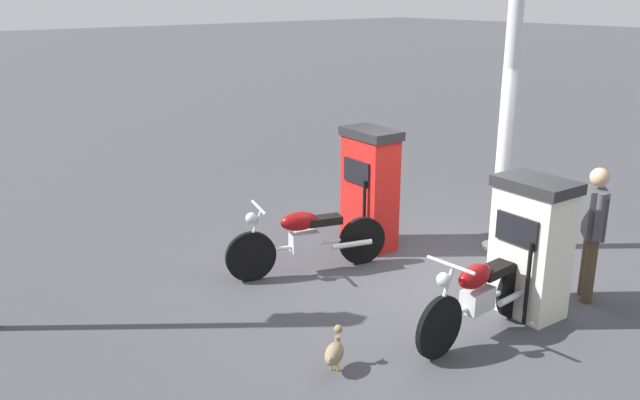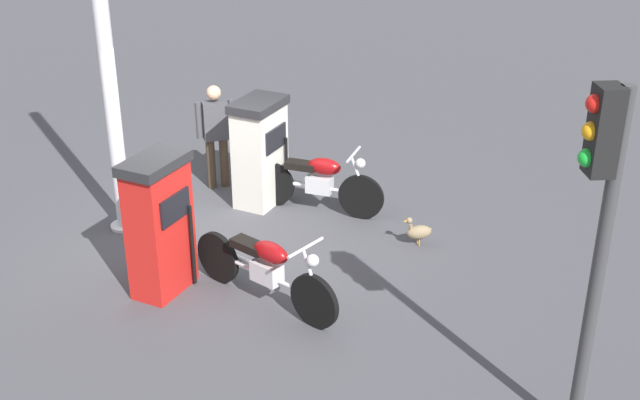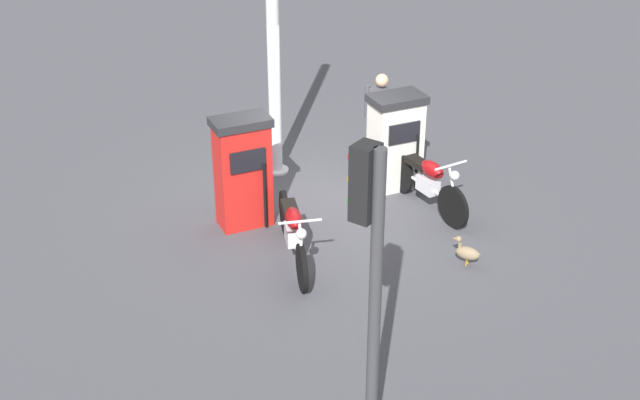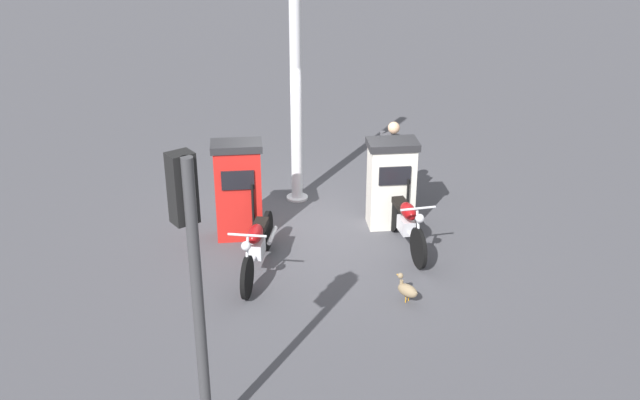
{
  "view_description": "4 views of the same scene",
  "coord_description": "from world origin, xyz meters",
  "px_view_note": "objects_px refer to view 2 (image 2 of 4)",
  "views": [
    {
      "loc": [
        6.09,
        5.19,
        3.46
      ],
      "look_at": [
        1.56,
        -0.46,
        1.19
      ],
      "focal_mm": 37.67,
      "sensor_mm": 36.0,
      "label": 1
    },
    {
      "loc": [
        4.92,
        -8.34,
        5.17
      ],
      "look_at": [
        1.27,
        0.47,
        0.62
      ],
      "focal_mm": 46.25,
      "sensor_mm": 36.0,
      "label": 2
    },
    {
      "loc": [
        10.36,
        -5.55,
        6.32
      ],
      "look_at": [
        0.99,
        -0.56,
        0.66
      ],
      "focal_mm": 48.59,
      "sensor_mm": 36.0,
      "label": 3
    },
    {
      "loc": [
        11.38,
        -1.91,
        5.82
      ],
      "look_at": [
        1.35,
        -0.17,
        1.18
      ],
      "focal_mm": 42.29,
      "sensor_mm": 36.0,
      "label": 4
    }
  ],
  "objects_px": {
    "wandering_duck": "(418,231)",
    "roadside_traffic_light": "(599,209)",
    "motorcycle_far_pump": "(318,181)",
    "fuel_pump_near": "(160,225)",
    "canopy_support_pole": "(108,68)",
    "attendant_person": "(216,130)",
    "motorcycle_near_pump": "(266,268)",
    "fuel_pump_far": "(260,152)"
  },
  "relations": [
    {
      "from": "attendant_person",
      "to": "fuel_pump_far",
      "type": "bearing_deg",
      "value": -16.09
    },
    {
      "from": "fuel_pump_far",
      "to": "motorcycle_near_pump",
      "type": "xyz_separation_m",
      "value": [
        1.25,
        -2.41,
        -0.32
      ]
    },
    {
      "from": "motorcycle_near_pump",
      "to": "canopy_support_pole",
      "type": "distance_m",
      "value": 3.31
    },
    {
      "from": "roadside_traffic_light",
      "to": "wandering_duck",
      "type": "bearing_deg",
      "value": 127.27
    },
    {
      "from": "attendant_person",
      "to": "canopy_support_pole",
      "type": "relative_size",
      "value": 0.34
    },
    {
      "from": "motorcycle_far_pump",
      "to": "fuel_pump_near",
      "type": "bearing_deg",
      "value": -108.63
    },
    {
      "from": "motorcycle_near_pump",
      "to": "motorcycle_far_pump",
      "type": "relative_size",
      "value": 1.05
    },
    {
      "from": "fuel_pump_far",
      "to": "motorcycle_far_pump",
      "type": "height_order",
      "value": "fuel_pump_far"
    },
    {
      "from": "roadside_traffic_light",
      "to": "canopy_support_pole",
      "type": "distance_m",
      "value": 6.37
    },
    {
      "from": "canopy_support_pole",
      "to": "wandering_duck",
      "type": "bearing_deg",
      "value": 15.08
    },
    {
      "from": "attendant_person",
      "to": "wandering_duck",
      "type": "bearing_deg",
      "value": -10.85
    },
    {
      "from": "motorcycle_far_pump",
      "to": "attendant_person",
      "type": "height_order",
      "value": "attendant_person"
    },
    {
      "from": "fuel_pump_near",
      "to": "wandering_duck",
      "type": "relative_size",
      "value": 4.08
    },
    {
      "from": "attendant_person",
      "to": "fuel_pump_near",
      "type": "bearing_deg",
      "value": -73.53
    },
    {
      "from": "wandering_duck",
      "to": "roadside_traffic_light",
      "type": "xyz_separation_m",
      "value": [
        2.25,
        -2.95,
        2.08
      ]
    },
    {
      "from": "motorcycle_far_pump",
      "to": "attendant_person",
      "type": "bearing_deg",
      "value": 172.84
    },
    {
      "from": "wandering_duck",
      "to": "roadside_traffic_light",
      "type": "distance_m",
      "value": 4.25
    },
    {
      "from": "fuel_pump_near",
      "to": "motorcycle_far_pump",
      "type": "xyz_separation_m",
      "value": [
        0.88,
        2.61,
        -0.38
      ]
    },
    {
      "from": "motorcycle_far_pump",
      "to": "roadside_traffic_light",
      "type": "bearing_deg",
      "value": -41.33
    },
    {
      "from": "motorcycle_near_pump",
      "to": "attendant_person",
      "type": "relative_size",
      "value": 1.31
    },
    {
      "from": "attendant_person",
      "to": "wandering_duck",
      "type": "height_order",
      "value": "attendant_person"
    },
    {
      "from": "fuel_pump_near",
      "to": "motorcycle_near_pump",
      "type": "xyz_separation_m",
      "value": [
        1.25,
        0.18,
        -0.39
      ]
    },
    {
      "from": "fuel_pump_far",
      "to": "wandering_duck",
      "type": "relative_size",
      "value": 3.76
    },
    {
      "from": "canopy_support_pole",
      "to": "fuel_pump_far",
      "type": "bearing_deg",
      "value": 46.14
    },
    {
      "from": "motorcycle_near_pump",
      "to": "fuel_pump_near",
      "type": "bearing_deg",
      "value": -171.99
    },
    {
      "from": "fuel_pump_near",
      "to": "attendant_person",
      "type": "distance_m",
      "value": 2.95
    },
    {
      "from": "attendant_person",
      "to": "wandering_duck",
      "type": "distance_m",
      "value": 3.43
    },
    {
      "from": "fuel_pump_far",
      "to": "attendant_person",
      "type": "bearing_deg",
      "value": 163.91
    },
    {
      "from": "roadside_traffic_light",
      "to": "canopy_support_pole",
      "type": "xyz_separation_m",
      "value": [
        -6.08,
        1.92,
        -0.04
      ]
    },
    {
      "from": "motorcycle_far_pump",
      "to": "wandering_duck",
      "type": "bearing_deg",
      "value": -14.75
    },
    {
      "from": "motorcycle_far_pump",
      "to": "canopy_support_pole",
      "type": "xyz_separation_m",
      "value": [
        -2.25,
        -1.45,
        1.76
      ]
    },
    {
      "from": "attendant_person",
      "to": "roadside_traffic_light",
      "type": "distance_m",
      "value": 6.75
    },
    {
      "from": "fuel_pump_far",
      "to": "canopy_support_pole",
      "type": "bearing_deg",
      "value": -133.86
    },
    {
      "from": "fuel_pump_near",
      "to": "motorcycle_near_pump",
      "type": "bearing_deg",
      "value": 8.01
    },
    {
      "from": "motorcycle_far_pump",
      "to": "roadside_traffic_light",
      "type": "distance_m",
      "value": 5.41
    },
    {
      "from": "fuel_pump_far",
      "to": "wandering_duck",
      "type": "bearing_deg",
      "value": -9.02
    },
    {
      "from": "canopy_support_pole",
      "to": "motorcycle_near_pump",
      "type": "bearing_deg",
      "value": -20.68
    },
    {
      "from": "attendant_person",
      "to": "wandering_duck",
      "type": "relative_size",
      "value": 3.84
    },
    {
      "from": "fuel_pump_near",
      "to": "canopy_support_pole",
      "type": "height_order",
      "value": "canopy_support_pole"
    },
    {
      "from": "motorcycle_near_pump",
      "to": "wandering_duck",
      "type": "relative_size",
      "value": 5.03
    },
    {
      "from": "roadside_traffic_light",
      "to": "attendant_person",
      "type": "bearing_deg",
      "value": 147.14
    },
    {
      "from": "roadside_traffic_light",
      "to": "fuel_pump_near",
      "type": "bearing_deg",
      "value": 170.9
    }
  ]
}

